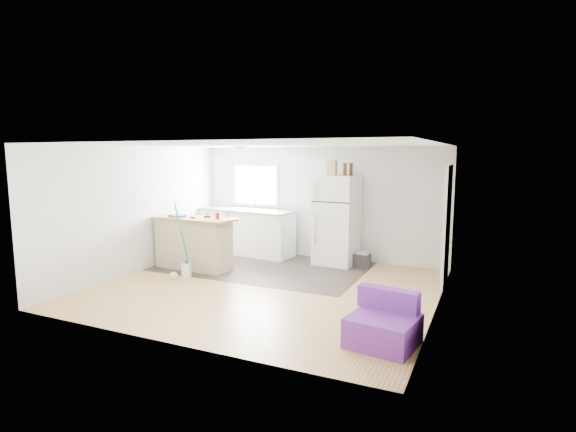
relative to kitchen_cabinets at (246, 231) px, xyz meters
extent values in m
cube|color=#AA8247|center=(1.61, -2.15, -0.52)|extent=(5.50, 5.00, 0.01)
cube|color=white|center=(1.61, -2.15, 1.88)|extent=(5.50, 5.00, 0.01)
cube|color=silver|center=(1.61, 0.35, 0.68)|extent=(5.50, 0.01, 2.40)
cube|color=silver|center=(1.61, -4.65, 0.68)|extent=(5.50, 0.01, 2.40)
cube|color=silver|center=(-1.14, -2.15, 0.68)|extent=(0.01, 5.00, 2.40)
cube|color=silver|center=(4.36, -2.15, 0.68)|extent=(0.01, 5.00, 2.40)
cube|color=#312B25|center=(0.89, -0.90, -0.52)|extent=(4.05, 2.50, 0.00)
cube|color=white|center=(0.06, 0.34, 1.03)|extent=(1.18, 0.04, 0.98)
cube|color=white|center=(0.06, 0.32, 1.03)|extent=(1.05, 0.01, 0.85)
cube|color=white|center=(0.06, 0.32, 1.03)|extent=(0.03, 0.02, 0.85)
cube|color=white|center=(4.33, -0.60, 0.50)|extent=(0.05, 0.82, 2.03)
cube|color=white|center=(4.34, -0.60, 0.50)|extent=(0.03, 0.92, 2.10)
sphere|color=gold|center=(4.29, -0.92, 0.48)|extent=(0.07, 0.07, 0.07)
cylinder|color=white|center=(0.41, -0.95, 1.84)|extent=(0.30, 0.30, 0.07)
cube|color=white|center=(0.00, 0.00, -0.03)|extent=(2.27, 0.88, 0.97)
cube|color=slate|center=(0.00, 0.00, 0.48)|extent=(2.34, 0.93, 0.04)
cube|color=silver|center=(0.00, -0.03, 0.48)|extent=(0.65, 0.52, 0.07)
cube|color=tan|center=(-0.29, -1.59, -0.03)|extent=(1.54, 0.62, 0.98)
cube|color=#A77E47|center=(-0.26, -1.59, 0.48)|extent=(1.70, 0.72, 0.04)
cube|color=white|center=(2.15, -0.04, 0.39)|extent=(0.85, 0.80, 1.83)
cube|color=black|center=(2.15, -0.42, 0.80)|extent=(0.80, 0.06, 0.02)
cube|color=silver|center=(1.83, -0.43, 1.03)|extent=(0.03, 0.02, 0.33)
cube|color=silver|center=(1.83, -0.43, 0.23)|extent=(0.03, 0.02, 0.64)
cube|color=#2D2D2F|center=(2.65, -0.07, -0.38)|extent=(0.43, 0.30, 0.27)
cube|color=gray|center=(2.65, -0.07, -0.22)|extent=(0.45, 0.32, 0.05)
cube|color=#742E98|center=(3.94, -3.64, -0.34)|extent=(0.86, 0.82, 0.36)
cube|color=#742E98|center=(3.94, -3.37, -0.03)|extent=(0.77, 0.29, 0.27)
cube|color=white|center=(-0.01, -2.20, -0.39)|extent=(0.16, 0.13, 0.26)
cylinder|color=#1B36C2|center=(-0.01, -2.20, -0.23)|extent=(0.06, 0.06, 0.05)
cylinder|color=green|center=(0.01, -2.29, 0.20)|extent=(0.08, 0.37, 1.36)
sphere|color=beige|center=(-0.13, -2.42, -0.45)|extent=(0.16, 0.16, 0.16)
cylinder|color=red|center=(0.27, -1.57, 0.56)|extent=(0.08, 0.08, 0.12)
cube|color=blue|center=(-0.62, -1.64, 0.52)|extent=(0.35, 0.29, 0.04)
cube|color=black|center=(-0.02, -1.48, 0.52)|extent=(0.14, 0.07, 0.03)
cube|color=black|center=(-0.20, -1.70, 0.52)|extent=(0.10, 0.05, 0.03)
cube|color=tan|center=(2.06, -0.10, 1.46)|extent=(0.22, 0.15, 0.30)
cylinder|color=#371B0A|center=(2.33, -0.12, 1.43)|extent=(0.08, 0.08, 0.25)
cylinder|color=#371B0A|center=(2.43, -0.03, 1.43)|extent=(0.08, 0.08, 0.25)
camera|label=1|loc=(5.02, -8.71, 1.73)|focal=28.00mm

